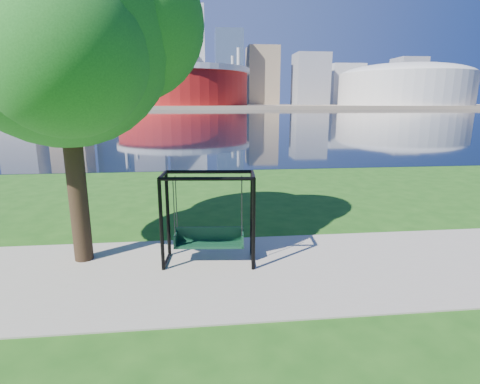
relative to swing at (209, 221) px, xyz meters
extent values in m
plane|color=#1E5114|center=(0.60, -0.04, -1.01)|extent=(900.00, 900.00, 0.00)
cube|color=#9E937F|center=(0.60, -0.54, -1.00)|extent=(120.00, 4.00, 0.03)
cube|color=black|center=(0.60, 101.96, -1.00)|extent=(900.00, 180.00, 0.02)
cube|color=#937F60|center=(0.60, 305.96, -0.01)|extent=(900.00, 228.00, 2.00)
cylinder|color=maroon|center=(-9.40, 234.96, 11.99)|extent=(80.00, 80.00, 22.00)
cylinder|color=silver|center=(-9.40, 234.96, 21.49)|extent=(83.00, 83.00, 3.00)
cylinder|color=silver|center=(23.51, 253.96, 16.99)|extent=(2.00, 2.00, 32.00)
cylinder|color=silver|center=(-42.31, 253.96, 16.99)|extent=(2.00, 2.00, 32.00)
cylinder|color=silver|center=(-42.31, 215.96, 16.99)|extent=(2.00, 2.00, 32.00)
cylinder|color=silver|center=(23.51, 215.96, 16.99)|extent=(2.00, 2.00, 32.00)
cylinder|color=beige|center=(135.60, 234.96, 10.99)|extent=(84.00, 84.00, 20.00)
ellipsoid|color=beige|center=(135.60, 234.96, 19.99)|extent=(84.00, 84.00, 15.12)
cube|color=gray|center=(-139.40, 309.96, 31.99)|extent=(28.00, 28.00, 62.00)
cube|color=#998466|center=(-99.40, 299.96, 44.99)|extent=(26.00, 26.00, 88.00)
cube|color=slate|center=(-69.40, 324.96, 48.49)|extent=(30.00, 24.00, 95.00)
cube|color=gray|center=(-39.40, 304.96, 36.99)|extent=(24.00, 24.00, 72.00)
cube|color=silver|center=(-9.40, 334.96, 40.99)|extent=(32.00, 28.00, 80.00)
cube|color=slate|center=(25.60, 309.96, 29.99)|extent=(22.00, 22.00, 58.00)
cube|color=#998466|center=(55.60, 324.96, 24.99)|extent=(26.00, 26.00, 48.00)
cube|color=gray|center=(95.60, 314.96, 21.99)|extent=(28.00, 24.00, 42.00)
cube|color=silver|center=(135.60, 339.96, 18.99)|extent=(30.00, 26.00, 36.00)
cube|color=gray|center=(185.60, 319.96, 20.99)|extent=(24.00, 24.00, 40.00)
cube|color=#998466|center=(225.60, 334.96, 16.99)|extent=(26.00, 26.00, 32.00)
cylinder|color=black|center=(-1.02, -0.33, 0.01)|extent=(0.09, 0.09, 2.05)
cylinder|color=black|center=(0.94, -0.52, 0.01)|extent=(0.09, 0.09, 2.05)
cylinder|color=black|center=(-0.94, 0.47, 0.01)|extent=(0.09, 0.09, 2.05)
cylinder|color=black|center=(1.01, 0.28, 0.01)|extent=(0.09, 0.09, 2.05)
cylinder|color=black|center=(-0.04, -0.42, 1.04)|extent=(1.96, 0.27, 0.08)
cylinder|color=black|center=(0.04, 0.37, 1.04)|extent=(1.96, 0.27, 0.08)
cylinder|color=black|center=(-0.98, 0.07, 1.04)|extent=(0.16, 0.81, 0.08)
cylinder|color=black|center=(-0.98, 0.07, -0.94)|extent=(0.14, 0.81, 0.06)
cylinder|color=black|center=(0.97, -0.12, 1.04)|extent=(0.16, 0.81, 0.08)
cylinder|color=black|center=(0.97, -0.12, -0.94)|extent=(0.14, 0.81, 0.06)
cube|color=black|center=(0.00, -0.02, -0.57)|extent=(1.59, 0.55, 0.05)
cube|color=black|center=(0.01, 0.15, -0.37)|extent=(1.56, 0.19, 0.34)
cube|color=black|center=(-0.75, 0.05, -0.44)|extent=(0.08, 0.40, 0.30)
cube|color=black|center=(0.75, -0.10, -0.44)|extent=(0.08, 0.40, 0.30)
cylinder|color=#2F2F33|center=(-0.75, -0.12, 0.35)|extent=(0.02, 0.02, 1.29)
cylinder|color=#2F2F33|center=(0.71, -0.26, 0.35)|extent=(0.02, 0.02, 1.29)
cylinder|color=#2F2F33|center=(-0.72, 0.21, 0.35)|extent=(0.02, 0.02, 1.29)
cylinder|color=#2F2F33|center=(0.75, 0.07, 0.35)|extent=(0.02, 0.02, 1.29)
cylinder|color=black|center=(-2.91, 0.45, 1.06)|extent=(0.41, 0.41, 4.14)
sphere|color=#1E5F1C|center=(-2.91, 0.45, 3.88)|extent=(4.52, 4.52, 4.52)
sphere|color=#1E5F1C|center=(-1.68, 1.02, 4.26)|extent=(3.39, 3.39, 3.39)
sphere|color=#1E5F1C|center=(-2.53, -0.58, 3.41)|extent=(3.01, 3.01, 3.01)
sphere|color=#1E5F1C|center=(-3.47, 1.58, 4.63)|extent=(3.20, 3.20, 3.20)
camera|label=1|loc=(-0.18, -8.02, 2.57)|focal=28.00mm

